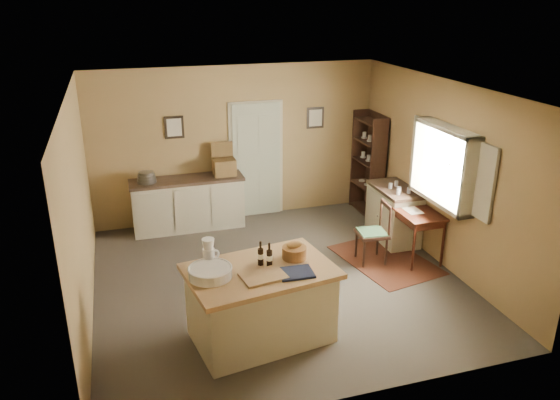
% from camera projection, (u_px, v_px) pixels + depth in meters
% --- Properties ---
extents(ground, '(5.00, 5.00, 0.00)m').
position_uv_depth(ground, '(278.00, 280.00, 7.74)').
color(ground, '#4D463B').
rests_on(ground, ground).
extents(wall_back, '(5.00, 0.10, 2.70)m').
position_uv_depth(wall_back, '(236.00, 144.00, 9.49)').
color(wall_back, olive).
rests_on(wall_back, ground).
extents(wall_front, '(5.00, 0.10, 2.70)m').
position_uv_depth(wall_front, '(355.00, 280.00, 5.03)').
color(wall_front, olive).
rests_on(wall_front, ground).
extents(wall_left, '(0.10, 5.00, 2.70)m').
position_uv_depth(wall_left, '(79.00, 212.00, 6.58)').
color(wall_left, olive).
rests_on(wall_left, ground).
extents(wall_right, '(0.10, 5.00, 2.70)m').
position_uv_depth(wall_right, '(442.00, 174.00, 7.94)').
color(wall_right, olive).
rests_on(wall_right, ground).
extents(ceiling, '(5.00, 5.00, 0.00)m').
position_uv_depth(ceiling, '(277.00, 89.00, 6.78)').
color(ceiling, silver).
rests_on(ceiling, wall_back).
extents(door, '(0.97, 0.06, 2.11)m').
position_uv_depth(door, '(256.00, 159.00, 9.67)').
color(door, '#A3A88E').
rests_on(door, ground).
extents(framed_prints, '(2.82, 0.02, 0.38)m').
position_uv_depth(framed_prints, '(247.00, 122.00, 9.39)').
color(framed_prints, black).
rests_on(framed_prints, ground).
extents(window, '(0.25, 1.99, 1.12)m').
position_uv_depth(window, '(446.00, 165.00, 7.67)').
color(window, '#B8B294').
rests_on(window, ground).
extents(work_island, '(1.78, 1.30, 1.20)m').
position_uv_depth(work_island, '(260.00, 302.00, 6.30)').
color(work_island, '#B8B294').
rests_on(work_island, ground).
extents(sideboard, '(1.90, 0.54, 1.18)m').
position_uv_depth(sideboard, '(189.00, 202.00, 9.28)').
color(sideboard, '#B8B294').
rests_on(sideboard, ground).
extents(rug, '(1.38, 1.78, 0.01)m').
position_uv_depth(rug, '(385.00, 260.00, 8.32)').
color(rug, '#4C2012').
rests_on(rug, ground).
extents(writing_desk, '(0.57, 0.93, 0.82)m').
position_uv_depth(writing_desk, '(415.00, 216.00, 8.20)').
color(writing_desk, black).
rests_on(writing_desk, ground).
extents(desk_chair, '(0.46, 0.46, 0.92)m').
position_uv_depth(desk_chair, '(372.00, 234.00, 8.13)').
color(desk_chair, black).
rests_on(desk_chair, ground).
extents(right_cabinet, '(0.57, 1.01, 0.99)m').
position_uv_depth(right_cabinet, '(394.00, 214.00, 8.86)').
color(right_cabinet, '#B8B294').
rests_on(right_cabinet, ground).
extents(shelving_unit, '(0.31, 0.83, 1.84)m').
position_uv_depth(shelving_unit, '(370.00, 164.00, 9.84)').
color(shelving_unit, black).
rests_on(shelving_unit, ground).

